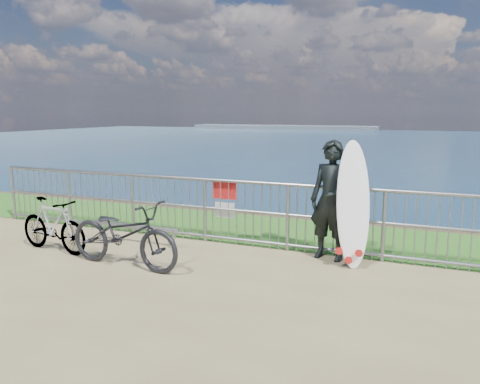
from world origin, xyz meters
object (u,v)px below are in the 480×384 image
at_px(bicycle_near, 124,234).
at_px(bicycle_far, 53,225).
at_px(surfboard, 353,209).
at_px(surfer, 331,200).

height_order(bicycle_near, bicycle_far, bicycle_near).
relative_size(bicycle_near, bicycle_far, 1.28).
xyz_separation_m(surfboard, bicycle_near, (-3.08, -1.32, -0.36)).
bearing_deg(bicycle_far, surfer, -64.95).
height_order(surfer, bicycle_near, surfer).
distance_m(surfer, surfboard, 0.42).
bearing_deg(surfboard, bicycle_near, -156.83).
height_order(surfer, bicycle_far, surfer).
distance_m(surfer, bicycle_near, 3.15).
distance_m(surfboard, bicycle_near, 3.37).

